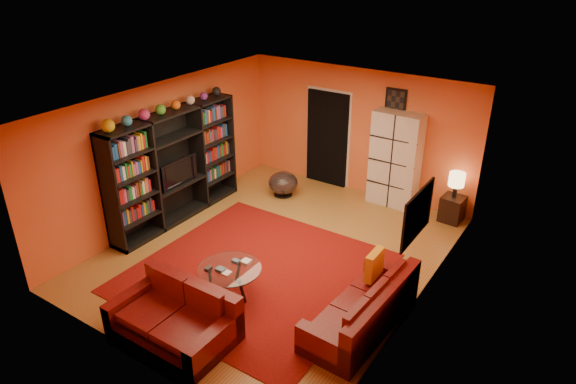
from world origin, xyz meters
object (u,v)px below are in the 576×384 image
Objects in this scene: loveseat at (177,316)px; side_table at (452,209)px; tv at (176,171)px; coffee_table at (230,271)px; storage_cabinet at (395,160)px; entertainment_unit at (175,167)px; table_lamp at (457,180)px; sofa at (366,310)px; bowl_chair at (283,183)px.

loveseat is 5.57m from side_table.
tv is 5.25m from side_table.
loveseat is at bearing -136.11° from tv.
storage_cabinet reaches higher than coffee_table.
entertainment_unit is 6.00× the size of side_table.
side_table is (4.39, 2.78, -0.72)m from tv.
table_lamp is (4.44, 2.75, -0.20)m from entertainment_unit.
table_lamp is at bearing 63.67° from coffee_table.
tv is 2.76m from coffee_table.
sofa is at bearing -11.66° from entertainment_unit.
storage_cabinet is at bearing 177.69° from side_table.
loveseat reaches higher than coffee_table.
tv is 1.77× the size of side_table.
entertainment_unit reaches higher than table_lamp.
tv is 5.20m from table_lamp.
sofa is at bearing -101.43° from tv.
entertainment_unit is at bearing 60.68° from tv.
tv is at bearing -147.68° from table_lamp.
side_table is at bearing 92.21° from sofa.
coffee_table is at bearing -116.33° from side_table.
loveseat is 2.69× the size of bowl_chair.
sofa is 4.06× the size of side_table.
table_lamp is (0.03, 3.66, 0.56)m from sofa.
tv reaches higher than bowl_chair.
coffee_table is at bearing -116.33° from table_lamp.
coffee_table is 3.50m from bowl_chair.
table_lamp is (2.04, 4.12, 0.42)m from coffee_table.
tv reaches higher than side_table.
table_lamp reaches higher than bowl_chair.
entertainment_unit is 1.57× the size of storage_cabinet.
entertainment_unit reaches higher than bowl_chair.
tv is 0.46× the size of storage_cabinet.
storage_cabinet reaches higher than loveseat.
bowl_chair reaches higher than side_table.
tv reaches higher than table_lamp.
coffee_table is at bearing -164.33° from sofa.
coffee_table is (2.40, -1.37, -0.62)m from entertainment_unit.
loveseat is 5.60m from table_lamp.
tv is 0.94× the size of coffee_table.
tv is 1.43× the size of bowl_chair.
loveseat is 1.05m from coffee_table.
tv reaches higher than loveseat.
side_table is (0.03, 3.66, -0.04)m from sofa.
tv is at bearing -136.28° from storage_cabinet.
entertainment_unit is 4.56m from sofa.
table_lamp is at bearing 92.21° from sofa.
table_lamp is at bearing 14.64° from bowl_chair.
bowl_chair is (-2.05, -0.91, -0.69)m from storage_cabinet.
storage_cabinet reaches higher than table_lamp.
coffee_table is 4.28m from storage_cabinet.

